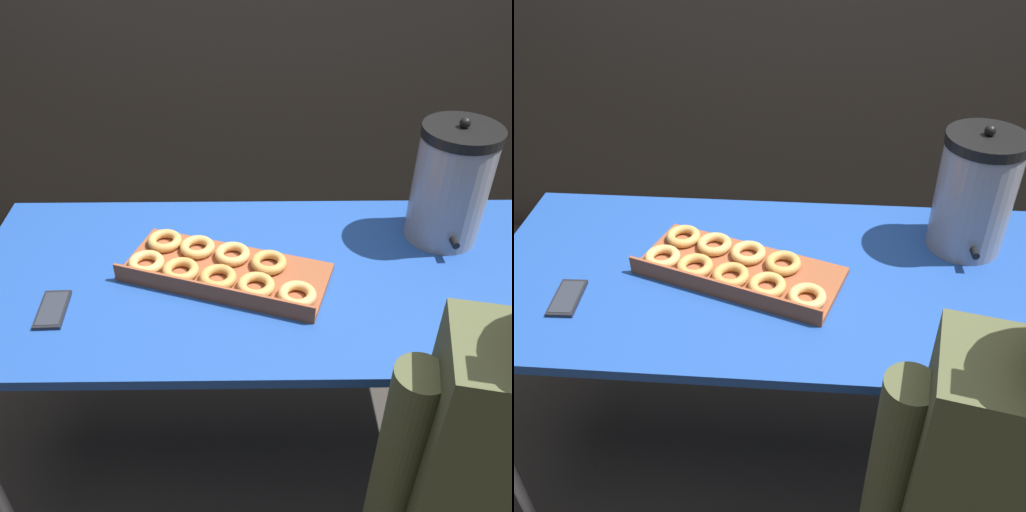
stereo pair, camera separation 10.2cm
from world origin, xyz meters
TOP-DOWN VIEW (x-y plane):
  - ground_plane at (0.00, 0.00)m, footprint 12.00×12.00m
  - folding_table at (0.00, 0.00)m, footprint 1.60×0.74m
  - donut_box at (-0.13, -0.00)m, footprint 0.59×0.39m
  - coffee_urn at (0.51, 0.18)m, footprint 0.21×0.24m
  - cell_phone at (-0.54, -0.14)m, footprint 0.07×0.14m

SIDE VIEW (x-z plane):
  - ground_plane at x=0.00m, z-range 0.00..0.00m
  - folding_table at x=0.00m, z-range 0.33..1.09m
  - cell_phone at x=-0.54m, z-range 0.76..0.77m
  - donut_box at x=-0.13m, z-range 0.75..0.81m
  - coffee_urn at x=0.51m, z-range 0.75..1.11m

